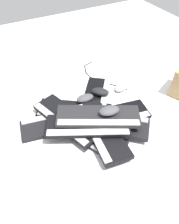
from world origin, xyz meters
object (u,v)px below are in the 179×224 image
at_px(keyboard_1, 86,134).
at_px(mouse_0, 85,98).
at_px(keyboard_3, 96,100).
at_px(mouse_1, 109,111).
at_px(keyboard_7, 88,126).
at_px(keyboard_5, 101,129).
at_px(keyboard_2, 112,116).
at_px(mouse_2, 100,92).
at_px(keyboard_6, 67,119).
at_px(keyboard_0, 60,123).
at_px(keyboard_9, 98,117).
at_px(keyboard_4, 74,111).
at_px(mouse_3, 121,87).
at_px(keyboard_8, 109,122).

bearing_deg(keyboard_1, mouse_0, -115.39).
relative_size(keyboard_3, mouse_1, 4.01).
bearing_deg(keyboard_7, keyboard_1, -12.76).
distance_m(keyboard_1, keyboard_5, 0.09).
bearing_deg(mouse_1, keyboard_3, -91.86).
xyz_separation_m(keyboard_2, keyboard_7, (0.19, 0.05, 0.06)).
bearing_deg(keyboard_7, mouse_2, -131.76).
distance_m(mouse_1, mouse_2, 0.28).
height_order(keyboard_1, keyboard_6, keyboard_6).
distance_m(keyboard_0, keyboard_9, 0.24).
relative_size(keyboard_5, mouse_1, 4.13).
distance_m(keyboard_4, mouse_2, 0.21).
height_order(keyboard_9, mouse_3, keyboard_9).
xyz_separation_m(keyboard_0, mouse_0, (-0.20, -0.08, 0.04)).
height_order(mouse_1, mouse_3, mouse_1).
distance_m(keyboard_3, keyboard_5, 0.27).
height_order(keyboard_4, keyboard_5, keyboard_5).
xyz_separation_m(mouse_0, mouse_1, (-0.02, 0.24, 0.09)).
xyz_separation_m(keyboard_9, mouse_1, (-0.05, 0.02, 0.04)).
relative_size(keyboard_6, keyboard_9, 1.01).
bearing_deg(keyboard_6, keyboard_3, -158.23).
distance_m(keyboard_0, keyboard_4, 0.12).
xyz_separation_m(keyboard_7, mouse_3, (-0.38, -0.25, -0.05)).
bearing_deg(keyboard_1, keyboard_4, -95.05).
xyz_separation_m(keyboard_0, keyboard_8, (-0.23, 0.15, 0.03)).
bearing_deg(keyboard_5, keyboard_1, -24.57).
relative_size(keyboard_4, keyboard_6, 0.96).
relative_size(keyboard_4, mouse_0, 4.06).
bearing_deg(keyboard_2, mouse_0, -64.85).
bearing_deg(keyboard_4, mouse_2, -167.10).
bearing_deg(keyboard_2, mouse_1, 40.75).
xyz_separation_m(keyboard_0, keyboard_4, (-0.11, -0.05, 0.00)).
distance_m(keyboard_3, mouse_0, 0.08).
xyz_separation_m(keyboard_2, keyboard_3, (0.01, -0.17, 0.00)).
xyz_separation_m(keyboard_1, mouse_0, (-0.11, -0.23, 0.04)).
relative_size(keyboard_2, keyboard_8, 1.08).
xyz_separation_m(keyboard_1, mouse_1, (-0.13, 0.01, 0.13)).
distance_m(keyboard_2, keyboard_6, 0.27).
bearing_deg(mouse_1, keyboard_9, -8.62).
relative_size(keyboard_7, mouse_3, 4.19).
bearing_deg(keyboard_9, keyboard_7, 8.14).
distance_m(keyboard_1, keyboard_9, 0.12).
xyz_separation_m(keyboard_9, mouse_0, (-0.03, -0.22, -0.05)).
height_order(keyboard_0, keyboard_4, same).
bearing_deg(keyboard_3, mouse_3, -172.36).
bearing_deg(keyboard_8, keyboard_3, -100.75).
xyz_separation_m(keyboard_6, mouse_1, (-0.19, 0.13, 0.10)).
height_order(keyboard_4, mouse_1, mouse_1).
relative_size(keyboard_7, mouse_2, 4.19).
distance_m(keyboard_8, mouse_1, 0.10).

